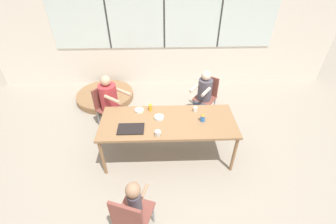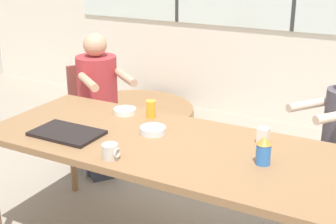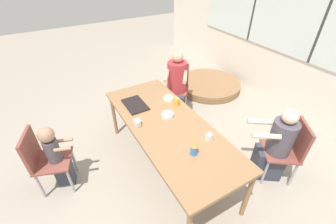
{
  "view_description": "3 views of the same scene",
  "coord_description": "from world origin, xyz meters",
  "px_view_note": "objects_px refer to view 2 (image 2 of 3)",
  "views": [
    {
      "loc": [
        -0.09,
        -2.76,
        3.0
      ],
      "look_at": [
        0.0,
        0.0,
        0.94
      ],
      "focal_mm": 24.0,
      "sensor_mm": 36.0,
      "label": 1
    },
    {
      "loc": [
        1.14,
        -2.11,
        1.79
      ],
      "look_at": [
        0.0,
        0.0,
        0.94
      ],
      "focal_mm": 50.0,
      "sensor_mm": 36.0,
      "label": 2
    },
    {
      "loc": [
        1.81,
        -1.05,
        2.46
      ],
      "look_at": [
        0.0,
        0.0,
        0.94
      ],
      "focal_mm": 24.0,
      "sensor_mm": 36.0,
      "label": 3
    }
  ],
  "objects_px": {
    "person_man_blue_shirt": "(100,111)",
    "sippy_cup": "(264,150)",
    "milk_carton_small": "(263,135)",
    "bowl_white_shallow": "(153,130)",
    "chair_for_man_blue_shirt": "(94,106)",
    "coffee_mug": "(110,151)",
    "folded_table_stack": "(132,114)",
    "juice_glass": "(151,109)",
    "bowl_cereal": "(125,111)"
  },
  "relations": [
    {
      "from": "sippy_cup",
      "to": "bowl_cereal",
      "type": "relative_size",
      "value": 1.03
    },
    {
      "from": "milk_carton_small",
      "to": "folded_table_stack",
      "type": "bearing_deg",
      "value": 139.96
    },
    {
      "from": "bowl_white_shallow",
      "to": "folded_table_stack",
      "type": "relative_size",
      "value": 0.11
    },
    {
      "from": "chair_for_man_blue_shirt",
      "to": "milk_carton_small",
      "type": "bearing_deg",
      "value": 105.55
    },
    {
      "from": "chair_for_man_blue_shirt",
      "to": "bowl_white_shallow",
      "type": "xyz_separation_m",
      "value": [
        1.05,
        -0.81,
        0.27
      ]
    },
    {
      "from": "person_man_blue_shirt",
      "to": "milk_carton_small",
      "type": "xyz_separation_m",
      "value": [
        1.53,
        -0.54,
        0.28
      ]
    },
    {
      "from": "chair_for_man_blue_shirt",
      "to": "bowl_cereal",
      "type": "xyz_separation_m",
      "value": [
        0.72,
        -0.6,
        0.27
      ]
    },
    {
      "from": "sippy_cup",
      "to": "juice_glass",
      "type": "relative_size",
      "value": 1.35
    },
    {
      "from": "juice_glass",
      "to": "milk_carton_small",
      "type": "bearing_deg",
      "value": -4.06
    },
    {
      "from": "juice_glass",
      "to": "person_man_blue_shirt",
      "type": "bearing_deg",
      "value": 147.93
    },
    {
      "from": "sippy_cup",
      "to": "bowl_cereal",
      "type": "distance_m",
      "value": 1.07
    },
    {
      "from": "coffee_mug",
      "to": "sippy_cup",
      "type": "relative_size",
      "value": 0.61
    },
    {
      "from": "chair_for_man_blue_shirt",
      "to": "bowl_white_shallow",
      "type": "relative_size",
      "value": 5.64
    },
    {
      "from": "bowl_white_shallow",
      "to": "juice_glass",
      "type": "bearing_deg",
      "value": 122.88
    },
    {
      "from": "chair_for_man_blue_shirt",
      "to": "folded_table_stack",
      "type": "height_order",
      "value": "chair_for_man_blue_shirt"
    },
    {
      "from": "folded_table_stack",
      "to": "juice_glass",
      "type": "bearing_deg",
      "value": -53.21
    },
    {
      "from": "person_man_blue_shirt",
      "to": "sippy_cup",
      "type": "height_order",
      "value": "person_man_blue_shirt"
    },
    {
      "from": "sippy_cup",
      "to": "juice_glass",
      "type": "height_order",
      "value": "sippy_cup"
    },
    {
      "from": "juice_glass",
      "to": "milk_carton_small",
      "type": "xyz_separation_m",
      "value": [
        0.75,
        -0.05,
        -0.01
      ]
    },
    {
      "from": "person_man_blue_shirt",
      "to": "folded_table_stack",
      "type": "bearing_deg",
      "value": -123.4
    },
    {
      "from": "juice_glass",
      "to": "chair_for_man_blue_shirt",
      "type": "bearing_deg",
      "value": 147.24
    },
    {
      "from": "coffee_mug",
      "to": "bowl_white_shallow",
      "type": "height_order",
      "value": "coffee_mug"
    },
    {
      "from": "coffee_mug",
      "to": "bowl_cereal",
      "type": "relative_size",
      "value": 0.63
    },
    {
      "from": "bowl_white_shallow",
      "to": "bowl_cereal",
      "type": "distance_m",
      "value": 0.39
    },
    {
      "from": "coffee_mug",
      "to": "juice_glass",
      "type": "xyz_separation_m",
      "value": [
        -0.13,
        0.63,
        0.02
      ]
    },
    {
      "from": "chair_for_man_blue_shirt",
      "to": "sippy_cup",
      "type": "bearing_deg",
      "value": 99.29
    },
    {
      "from": "person_man_blue_shirt",
      "to": "coffee_mug",
      "type": "height_order",
      "value": "person_man_blue_shirt"
    },
    {
      "from": "milk_carton_small",
      "to": "bowl_white_shallow",
      "type": "bearing_deg",
      "value": -164.13
    },
    {
      "from": "chair_for_man_blue_shirt",
      "to": "juice_glass",
      "type": "distance_m",
      "value": 1.12
    },
    {
      "from": "chair_for_man_blue_shirt",
      "to": "person_man_blue_shirt",
      "type": "xyz_separation_m",
      "value": [
        0.13,
        -0.1,
        0.01
      ]
    },
    {
      "from": "folded_table_stack",
      "to": "bowl_cereal",
      "type": "bearing_deg",
      "value": -58.17
    },
    {
      "from": "person_man_blue_shirt",
      "to": "coffee_mug",
      "type": "bearing_deg",
      "value": 75.59
    },
    {
      "from": "sippy_cup",
      "to": "milk_carton_small",
      "type": "bearing_deg",
      "value": 107.51
    },
    {
      "from": "person_man_blue_shirt",
      "to": "juice_glass",
      "type": "distance_m",
      "value": 0.96
    },
    {
      "from": "juice_glass",
      "to": "bowl_cereal",
      "type": "relative_size",
      "value": 0.76
    },
    {
      "from": "milk_carton_small",
      "to": "bowl_cereal",
      "type": "relative_size",
      "value": 0.59
    },
    {
      "from": "chair_for_man_blue_shirt",
      "to": "milk_carton_small",
      "type": "distance_m",
      "value": 1.8
    },
    {
      "from": "chair_for_man_blue_shirt",
      "to": "milk_carton_small",
      "type": "xyz_separation_m",
      "value": [
        1.66,
        -0.64,
        0.29
      ]
    },
    {
      "from": "folded_table_stack",
      "to": "coffee_mug",
      "type": "bearing_deg",
      "value": -59.38
    },
    {
      "from": "juice_glass",
      "to": "bowl_white_shallow",
      "type": "xyz_separation_m",
      "value": [
        0.15,
        -0.23,
        -0.04
      ]
    },
    {
      "from": "bowl_white_shallow",
      "to": "folded_table_stack",
      "type": "xyz_separation_m",
      "value": [
        -1.31,
        1.79,
        -0.7
      ]
    },
    {
      "from": "sippy_cup",
      "to": "bowl_cereal",
      "type": "height_order",
      "value": "sippy_cup"
    },
    {
      "from": "juice_glass",
      "to": "folded_table_stack",
      "type": "height_order",
      "value": "juice_glass"
    },
    {
      "from": "coffee_mug",
      "to": "juice_glass",
      "type": "height_order",
      "value": "juice_glass"
    },
    {
      "from": "chair_for_man_blue_shirt",
      "to": "person_man_blue_shirt",
      "type": "distance_m",
      "value": 0.17
    },
    {
      "from": "milk_carton_small",
      "to": "bowl_white_shallow",
      "type": "relative_size",
      "value": 0.57
    },
    {
      "from": "milk_carton_small",
      "to": "folded_table_stack",
      "type": "height_order",
      "value": "milk_carton_small"
    },
    {
      "from": "juice_glass",
      "to": "bowl_white_shallow",
      "type": "height_order",
      "value": "juice_glass"
    },
    {
      "from": "chair_for_man_blue_shirt",
      "to": "person_man_blue_shirt",
      "type": "height_order",
      "value": "person_man_blue_shirt"
    },
    {
      "from": "sippy_cup",
      "to": "milk_carton_small",
      "type": "height_order",
      "value": "sippy_cup"
    }
  ]
}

